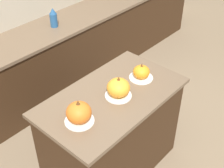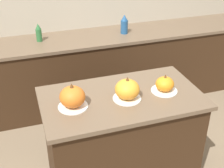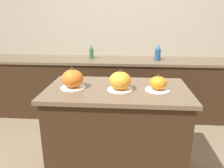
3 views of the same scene
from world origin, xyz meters
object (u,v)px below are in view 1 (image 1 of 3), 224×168
object	(u,v)px
bottle_tall	(53,18)
pumpkin_cake_right	(141,73)
pumpkin_cake_left	(79,113)
pumpkin_cake_center	(118,88)

from	to	relation	value
bottle_tall	pumpkin_cake_right	bearing A→B (deg)	-96.78
pumpkin_cake_left	pumpkin_cake_center	size ratio (longest dim) A/B	1.01
pumpkin_cake_left	pumpkin_cake_center	world-z (taller)	pumpkin_cake_left
pumpkin_cake_center	pumpkin_cake_left	bearing A→B (deg)	177.32
pumpkin_cake_left	pumpkin_cake_center	xyz separation A→B (m)	(0.42, -0.02, -0.00)
pumpkin_cake_center	bottle_tall	world-z (taller)	bottle_tall
pumpkin_cake_left	pumpkin_cake_center	distance (m)	0.42
pumpkin_cake_center	pumpkin_cake_right	xyz separation A→B (m)	(0.32, 0.01, -0.02)
pumpkin_cake_left	pumpkin_cake_right	distance (m)	0.74
pumpkin_cake_right	bottle_tall	bearing A→B (deg)	83.22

